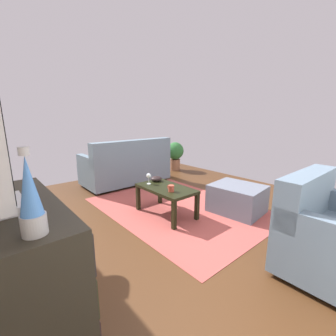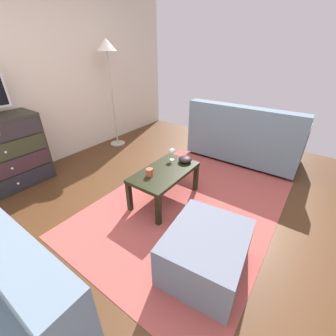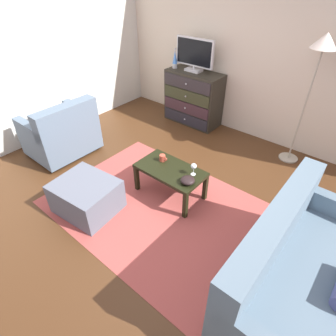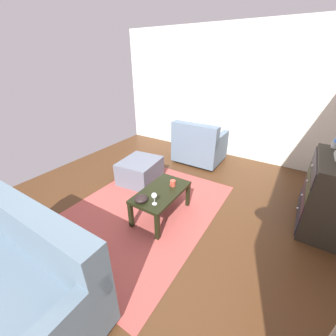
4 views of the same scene
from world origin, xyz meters
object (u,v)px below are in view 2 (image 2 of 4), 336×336
at_px(mug, 150,172).
at_px(standing_lamp, 107,56).
at_px(coffee_table, 165,175).
at_px(dresser, 0,155).
at_px(wine_glass, 172,151).
at_px(bowl_decorative, 185,159).
at_px(couch_large, 244,138).
at_px(ottoman, 206,252).

bearing_deg(mug, standing_lamp, 58.07).
bearing_deg(coffee_table, dresser, 117.90).
xyz_separation_m(wine_glass, bowl_decorative, (0.04, -0.17, -0.08)).
relative_size(dresser, bowl_decorative, 6.08).
height_order(couch_large, ottoman, couch_large).
distance_m(dresser, bowl_decorative, 2.33).
bearing_deg(wine_glass, coffee_table, -162.04).
bearing_deg(ottoman, couch_large, 11.61).
bearing_deg(ottoman, mug, 66.00).
bearing_deg(wine_glass, standing_lamp, 70.22).
bearing_deg(coffee_table, mug, 159.31).
height_order(wine_glass, ottoman, wine_glass).
bearing_deg(coffee_table, couch_large, -12.84).
relative_size(dresser, ottoman, 1.44).
relative_size(mug, bowl_decorative, 0.69).
xyz_separation_m(bowl_decorative, standing_lamp, (0.57, 1.88, 1.09)).
xyz_separation_m(coffee_table, mug, (-0.18, 0.07, 0.10)).
height_order(coffee_table, bowl_decorative, bowl_decorative).
xyz_separation_m(bowl_decorative, ottoman, (-0.92, -0.77, -0.25)).
bearing_deg(coffee_table, ottoman, -124.93).
relative_size(bowl_decorative, ottoman, 0.24).
distance_m(dresser, ottoman, 2.74).
height_order(coffee_table, ottoman, coffee_table).
xyz_separation_m(bowl_decorative, couch_large, (1.36, -0.30, -0.09)).
height_order(wine_glass, mug, wine_glass).
bearing_deg(dresser, standing_lamp, -1.48).
distance_m(wine_glass, mug, 0.47).
height_order(wine_glass, bowl_decorative, wine_glass).
height_order(mug, ottoman, mug).
bearing_deg(wine_glass, ottoman, -132.87).
height_order(dresser, wine_glass, dresser).
relative_size(wine_glass, couch_large, 0.09).
distance_m(coffee_table, ottoman, 1.05).
bearing_deg(dresser, coffee_table, -62.10).
bearing_deg(bowl_decorative, dresser, 124.01).
relative_size(coffee_table, standing_lamp, 0.48).
distance_m(wine_glass, couch_large, 1.49).
xyz_separation_m(wine_glass, ottoman, (-0.87, -0.94, -0.32)).
distance_m(coffee_table, standing_lamp, 2.33).
bearing_deg(coffee_table, standing_lamp, 63.58).
distance_m(bowl_decorative, couch_large, 1.39).
xyz_separation_m(dresser, wine_glass, (1.26, -1.76, 0.05)).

